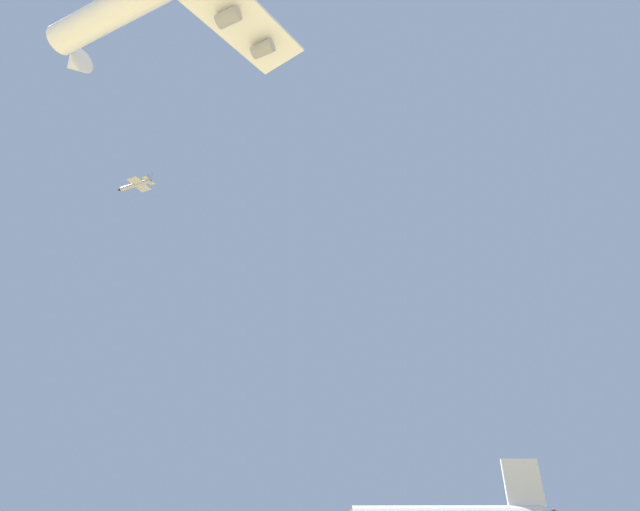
{
  "coord_description": "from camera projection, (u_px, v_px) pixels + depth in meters",
  "views": [
    {
      "loc": [
        -1.88,
        93.95,
        3.76
      ],
      "look_at": [
        17.99,
        19.64,
        48.17
      ],
      "focal_mm": 27.37,
      "sensor_mm": 36.0,
      "label": 1
    }
  ],
  "objects": [
    {
      "name": "chase_jet_trailing",
      "position": [
        136.0,
        185.0,
        171.47
      ],
      "size": [
        15.29,
        8.53,
        4.0
      ],
      "rotation": [
        0.0,
        0.0,
        -0.14
      ],
      "color": "#999EA3"
    }
  ]
}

